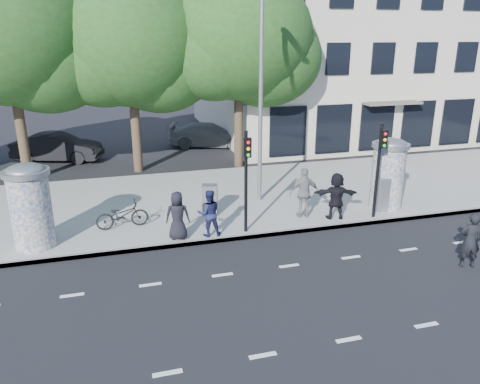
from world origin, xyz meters
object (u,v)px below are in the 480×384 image
object	(u,v)px
ad_column_left	(30,204)
traffic_pole_far	(379,161)
ad_column_right	(388,171)
ped_e	(304,193)
street_lamp	(262,81)
car_right	(209,135)
cabinet_left	(210,200)
bicycle	(122,215)
ped_a	(178,216)
ped_f	(336,196)
cabinet_right	(384,194)
ped_c	(209,213)
traffic_pole_near	(246,172)
man_road	(470,240)
car_mid	(57,147)

from	to	relation	value
ad_column_left	traffic_pole_far	world-z (taller)	traffic_pole_far
ad_column_right	ped_e	world-z (taller)	ad_column_right
street_lamp	car_right	xyz separation A→B (m)	(0.19, 10.36, -4.10)
cabinet_left	bicycle	bearing A→B (deg)	-155.16
traffic_pole_far	ped_a	world-z (taller)	traffic_pole_far
ped_e	bicycle	xyz separation A→B (m)	(-6.31, 0.73, -0.45)
ped_f	cabinet_right	bearing A→B (deg)	-158.21
ad_column_right	ped_e	bearing A→B (deg)	-177.26
ad_column_left	ped_c	world-z (taller)	ad_column_left
car_right	bicycle	bearing A→B (deg)	172.81
ped_c	traffic_pole_near	bearing A→B (deg)	179.65
traffic_pole_far	man_road	bearing A→B (deg)	-78.71
cabinet_left	ped_a	bearing A→B (deg)	-110.88
street_lamp	ped_e	bearing A→B (deg)	-65.21
bicycle	cabinet_left	xyz separation A→B (m)	(3.12, 0.41, 0.10)
ped_c	bicycle	size ratio (longest dim) A/B	0.89
street_lamp	car_mid	distance (m)	12.98
ped_f	cabinet_left	bearing A→B (deg)	-5.52
traffic_pole_far	ped_c	world-z (taller)	traffic_pole_far
ad_column_right	man_road	bearing A→B (deg)	-92.95
ped_a	man_road	world-z (taller)	ped_a
car_right	traffic_pole_near	bearing A→B (deg)	-168.81
traffic_pole_far	cabinet_left	world-z (taller)	traffic_pole_far
bicycle	traffic_pole_near	bearing A→B (deg)	-115.94
ad_column_right	cabinet_right	distance (m)	0.88
ad_column_right	ped_e	xyz separation A→B (m)	(-3.43, -0.16, -0.48)
ped_a	car_right	xyz separation A→B (m)	(3.85, 13.15, -0.25)
ad_column_left	man_road	xyz separation A→B (m)	(12.16, -4.50, -0.71)
car_right	traffic_pole_far	bearing A→B (deg)	-148.28
ped_a	ped_e	bearing A→B (deg)	-159.72
ad_column_right	ped_c	distance (m)	7.12
ped_e	cabinet_right	world-z (taller)	ped_e
man_road	bicycle	world-z (taller)	man_road
traffic_pole_far	man_road	size ratio (longest dim) A/B	2.06
street_lamp	car_mid	xyz separation A→B (m)	(-8.24, 9.17, -4.05)
cabinet_right	car_mid	xyz separation A→B (m)	(-12.34, 11.45, -0.05)
ped_f	bicycle	distance (m)	7.44
ad_column_left	ad_column_right	xyz separation A→B (m)	(12.40, 0.20, 0.00)
ped_f	cabinet_right	size ratio (longest dim) A/B	1.31
traffic_pole_near	cabinet_right	bearing A→B (deg)	5.82
traffic_pole_near	ped_e	bearing A→B (deg)	17.41
ped_c	car_mid	distance (m)	13.21
bicycle	cabinet_right	size ratio (longest dim) A/B	1.36
ad_column_left	car_right	bearing A→B (deg)	56.75
traffic_pole_near	cabinet_right	distance (m)	5.71
cabinet_left	car_mid	xyz separation A→B (m)	(-6.02, 10.13, 0.03)
ad_column_left	traffic_pole_near	size ratio (longest dim) A/B	0.78
traffic_pole_far	ped_e	world-z (taller)	traffic_pole_far
street_lamp	cabinet_right	size ratio (longest dim) A/B	6.24
ped_f	car_mid	xyz separation A→B (m)	(-10.24, 11.71, -0.25)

